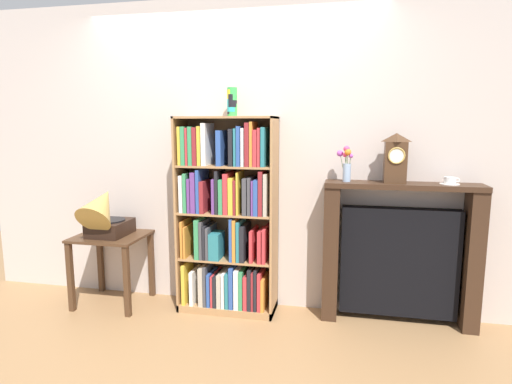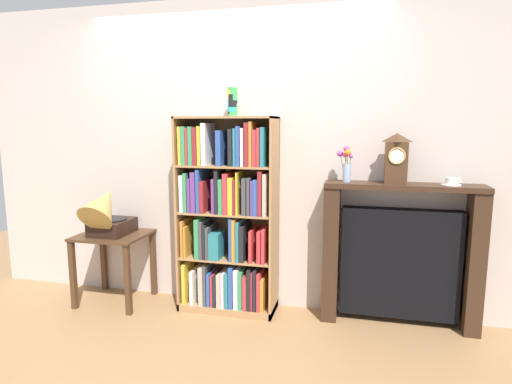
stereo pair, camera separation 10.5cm
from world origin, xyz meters
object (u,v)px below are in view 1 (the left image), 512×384
Objects in this scene: side_table_left at (112,250)px; fireplace_mantel at (399,255)px; cup_stack at (232,102)px; gramophone at (104,213)px; teacup_with_saucer at (450,181)px; bookshelf at (227,221)px; flower_vase at (346,163)px; mantel_clock at (396,158)px.

side_table_left is 2.42m from fireplace_mantel.
cup_stack is 0.44× the size of gramophone.
cup_stack is 1.60× the size of teacup_with_saucer.
fireplace_mantel is (2.42, 0.24, -0.28)m from gramophone.
side_table_left is at bearing -176.37° from fireplace_mantel.
side_table_left is 4.34× the size of teacup_with_saucer.
bookshelf is 1.07m from flower_vase.
bookshelf is at bearing -177.57° from flower_vase.
flower_vase is at bearing 3.45° from side_table_left.
teacup_with_saucer reaches higher than fireplace_mantel.
cup_stack is at bearing -178.70° from fireplace_mantel.
gramophone reaches higher than side_table_left.
teacup_with_saucer reaches higher than gramophone.
mantel_clock is (1.32, 0.05, 0.54)m from bookshelf.
cup_stack is 0.37× the size of side_table_left.
mantel_clock is at bearing 5.19° from gramophone.
gramophone is 1.85× the size of flower_vase.
flower_vase is (0.91, -0.00, -0.48)m from cup_stack.
bookshelf reaches higher than mantel_clock.
cup_stack is at bearing 10.95° from gramophone.
gramophone is at bearing -175.51° from teacup_with_saucer.
teacup_with_saucer is (0.40, 0.00, -0.17)m from mantel_clock.
bookshelf reaches higher than teacup_with_saucer.
side_table_left is 2.50m from mantel_clock.
cup_stack reaches higher than gramophone.
teacup_with_saucer reaches higher than side_table_left.
teacup_with_saucer is (0.76, 0.01, -0.12)m from flower_vase.
mantel_clock is (2.35, 0.13, 0.84)m from side_table_left.
bookshelf is at bearing 9.01° from gramophone.
side_table_left is (-1.07, -0.12, -1.27)m from cup_stack.
teacup_with_saucer is (1.71, 0.05, 0.38)m from bookshelf.
side_table_left is at bearing 90.00° from gramophone.
gramophone is at bearing -174.12° from flower_vase.
gramophone is at bearing -174.38° from fireplace_mantel.
fireplace_mantel is 0.68m from teacup_with_saucer.
teacup_with_saucer is at bearing 1.73° from bookshelf.
side_table_left is 2.20× the size of flower_vase.
teacup_with_saucer is (2.75, 0.13, 0.67)m from side_table_left.
mantel_clock is 2.65× the size of teacup_with_saucer.
fireplace_mantel is 3.11× the size of mantel_clock.
side_table_left is 2.83m from teacup_with_saucer.
fireplace_mantel is at bearing 3.63° from side_table_left.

